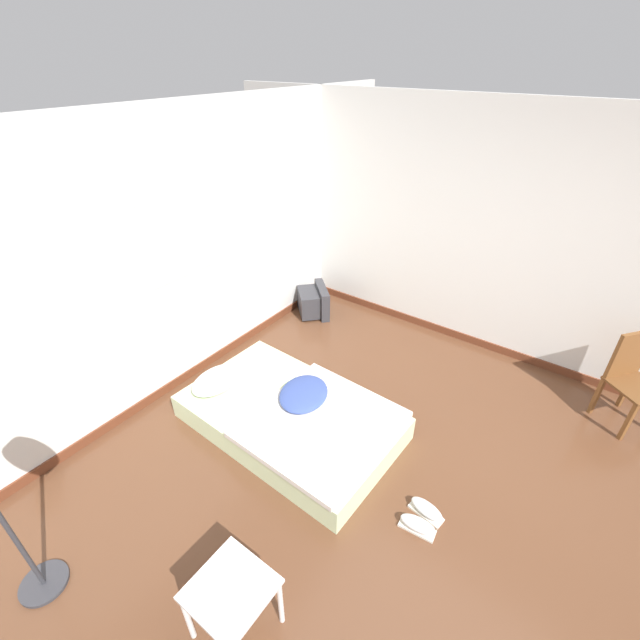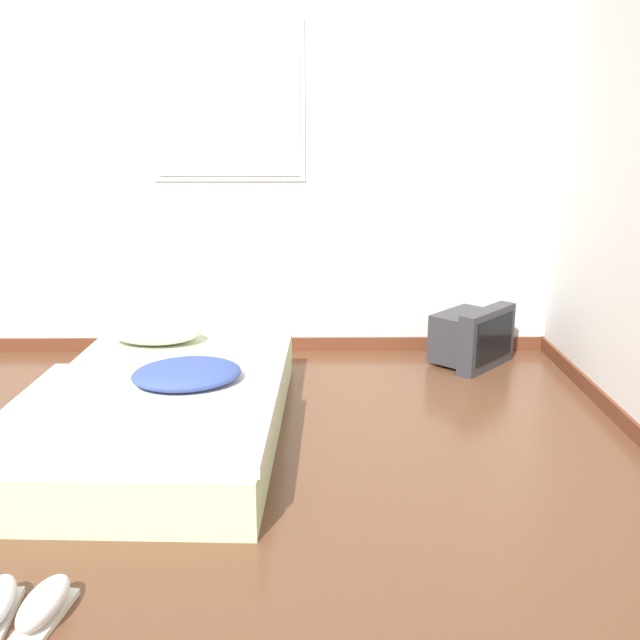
{
  "view_description": "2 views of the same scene",
  "coord_description": "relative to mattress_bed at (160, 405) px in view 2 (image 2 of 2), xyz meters",
  "views": [
    {
      "loc": [
        -1.93,
        -0.35,
        2.92
      ],
      "look_at": [
        1.14,
        1.89,
        0.52
      ],
      "focal_mm": 24.0,
      "sensor_mm": 36.0,
      "label": 1
    },
    {
      "loc": [
        0.9,
        -1.73,
        1.46
      ],
      "look_at": [
        0.94,
        1.87,
        0.47
      ],
      "focal_mm": 40.0,
      "sensor_mm": 36.0,
      "label": 2
    }
  ],
  "objects": [
    {
      "name": "sneaker_pair",
      "position": [
        -0.16,
        -1.36,
        -0.1
      ],
      "size": [
        0.29,
        0.27,
        0.1
      ],
      "color": "silver",
      "rests_on": "ground_plane"
    },
    {
      "name": "crt_tv",
      "position": [
        1.74,
        1.03,
        0.03
      ],
      "size": [
        0.57,
        0.58,
        0.37
      ],
      "color": "#333338",
      "rests_on": "ground_plane"
    },
    {
      "name": "mattress_bed",
      "position": [
        0.0,
        0.0,
        0.0
      ],
      "size": [
        1.23,
        1.94,
        0.38
      ],
      "color": "beige",
      "rests_on": "ground_plane"
    },
    {
      "name": "wall_back",
      "position": [
        -0.15,
        1.35,
        1.14
      ],
      "size": [
        7.3,
        0.08,
        2.6
      ],
      "color": "silver",
      "rests_on": "ground_plane"
    }
  ]
}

